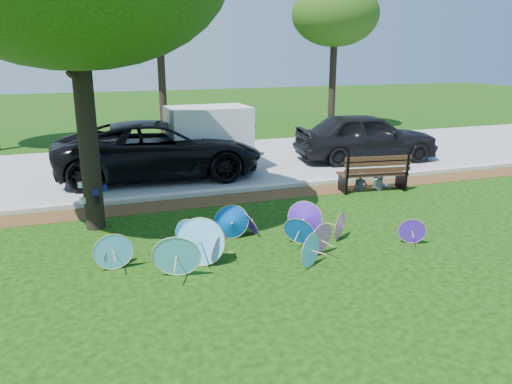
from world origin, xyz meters
TOP-DOWN VIEW (x-y plane):
  - ground at (0.00, 0.00)m, footprint 90.00×90.00m
  - mulch_strip at (0.00, 4.50)m, footprint 90.00×1.00m
  - curb at (0.00, 5.20)m, footprint 90.00×0.30m
  - street at (0.00, 9.35)m, footprint 90.00×8.00m
  - parasol_pile at (-0.33, 0.66)m, footprint 6.88×2.61m
  - black_van at (-0.80, 7.75)m, footprint 6.87×3.56m
  - dark_pickup at (6.96, 7.79)m, footprint 5.56×2.79m
  - cargo_trailer at (0.96, 8.15)m, footprint 2.76×1.78m
  - park_bench at (4.90, 4.03)m, footprint 2.18×1.08m
  - person_left at (4.55, 4.08)m, footprint 0.47×0.40m
  - person_right at (5.25, 4.08)m, footprint 0.69×0.57m
  - bg_trees at (1.17, 15.37)m, footprint 20.43×5.97m

SIDE VIEW (x-z plane):
  - ground at x=0.00m, z-range 0.00..0.00m
  - mulch_strip at x=0.00m, z-range 0.00..0.01m
  - street at x=0.00m, z-range 0.00..0.01m
  - curb at x=0.00m, z-range 0.00..0.12m
  - parasol_pile at x=-0.33m, z-range -0.09..0.87m
  - person_left at x=4.55m, z-range 0.00..1.09m
  - park_bench at x=4.90m, z-range 0.00..1.09m
  - person_right at x=5.25m, z-range 0.00..1.30m
  - dark_pickup at x=6.96m, z-range 0.00..1.82m
  - black_van at x=-0.80m, z-range 0.00..1.85m
  - cargo_trailer at x=0.96m, z-range 0.00..2.51m
  - bg_trees at x=1.17m, z-range 2.07..9.47m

